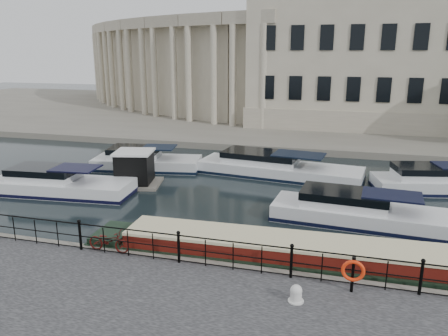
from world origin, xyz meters
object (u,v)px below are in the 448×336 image
Objects in this scene: mooring_bollard at (296,294)px; narrowboat at (294,260)px; harbour_hut at (135,170)px; bicycle at (109,241)px; life_ring_post at (353,271)px.

mooring_bollard is 0.03× the size of narrowboat.
harbour_hut is at bearing 134.45° from mooring_bollard.
mooring_bollard is at bearing -100.87° from bicycle.
life_ring_post is 16.21m from harbour_hut.
life_ring_post reaches higher than mooring_bollard.
harbour_hut is (-10.57, 8.12, 0.59)m from narrowboat.
life_ring_post is (8.83, -0.58, 0.31)m from bicycle.
narrowboat is at bearing -76.32° from bicycle.
life_ring_post is 0.07× the size of narrowboat.
mooring_bollard is 0.16× the size of harbour_hut.
life_ring_post is at bearing -92.59° from bicycle.
mooring_bollard is 1.95m from life_ring_post.
life_ring_post reaches higher than bicycle.
narrowboat is 13.34m from harbour_hut.
mooring_bollard is 0.46× the size of life_ring_post.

